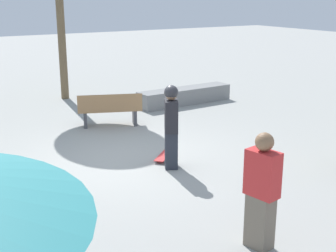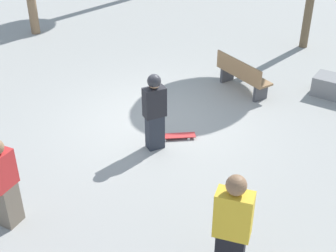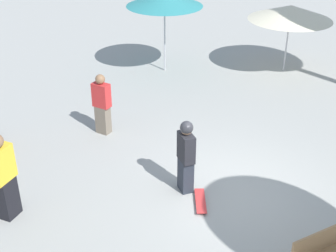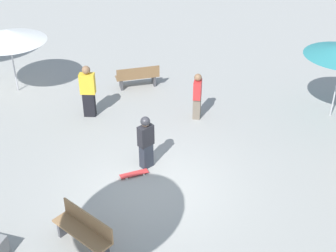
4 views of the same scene
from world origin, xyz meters
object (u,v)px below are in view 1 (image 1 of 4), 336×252
(bystander_watching, at_px, (262,192))
(skateboard, at_px, (164,155))
(skater_main, at_px, (171,124))
(concrete_ledge, at_px, (185,96))
(bench_near, at_px, (110,110))

(bystander_watching, bearing_deg, skateboard, 158.65)
(skater_main, bearing_deg, concrete_ledge, -7.65)
(skateboard, bearing_deg, bench_near, 47.73)
(skater_main, height_order, bench_near, skater_main)
(concrete_ledge, height_order, bench_near, bench_near)
(skater_main, distance_m, skateboard, 0.98)
(bench_near, bearing_deg, bystander_watching, -75.74)
(concrete_ledge, bearing_deg, bench_near, -68.94)
(skateboard, distance_m, concrete_ledge, 4.95)
(concrete_ledge, distance_m, bench_near, 3.22)
(bench_near, bearing_deg, skater_main, -72.56)
(skateboard, height_order, bystander_watching, bystander_watching)
(skateboard, xyz_separation_m, bench_near, (-2.75, 0.03, 0.37))
(skateboard, relative_size, concrete_ledge, 0.24)
(concrete_ledge, bearing_deg, bystander_watching, -26.36)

